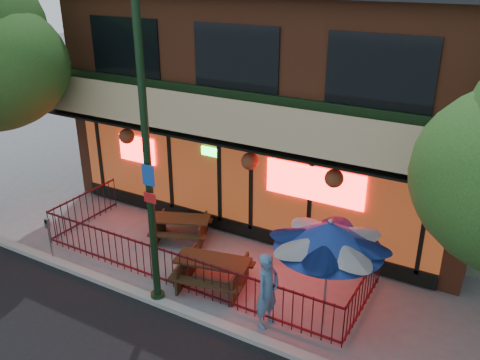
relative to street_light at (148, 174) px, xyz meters
The scene contains 10 objects.
ground 3.17m from the street_light, 90.34° to the left, with size 80.00×80.00×0.00m, color gray.
curb 3.09m from the street_light, 91.40° to the right, with size 80.00×0.25×0.12m, color #999993.
restaurant_building 7.58m from the street_light, 90.02° to the left, with size 12.96×9.49×8.05m.
patio_fence 2.68m from the street_light, 90.15° to the left, with size 8.44×2.62×1.00m.
street_light is the anchor object (origin of this frame).
picnic_table_left 3.91m from the street_light, 114.82° to the left, with size 1.94×1.74×0.68m.
picnic_table_right 2.99m from the street_light, 54.13° to the left, with size 2.00×1.68×0.75m.
patio_umbrella 3.89m from the street_light, 17.04° to the left, with size 2.22×2.22×2.54m.
pedestrian 3.46m from the street_light, 11.16° to the left, with size 0.63×0.41×1.72m, color teal.
parking_meter_near 4.16m from the street_light, behind, with size 0.12×0.11×1.22m.
Camera 1 is at (6.44, -7.85, 7.15)m, focal length 38.00 mm.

